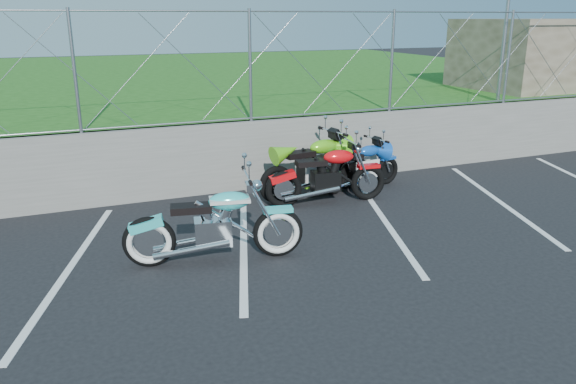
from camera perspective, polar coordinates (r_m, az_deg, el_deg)
name	(u,v)px	position (r m, az deg, el deg)	size (l,w,h in m)	color
ground	(267,267)	(7.48, -2.13, -7.60)	(90.00, 90.00, 0.00)	black
retaining_wall	(200,159)	(10.44, -8.89, 3.28)	(30.00, 0.22, 1.30)	#62635E
grass_field	(129,94)	(20.16, -15.84, 9.60)	(30.00, 20.00, 1.30)	#1E5216
stone_building	(554,53)	(17.50, 25.42, 12.63)	(5.00, 3.00, 1.80)	brown
chain_link_fence	(196,68)	(10.18, -9.33, 12.33)	(28.00, 0.03, 2.00)	gray
sign_pole	(505,33)	(14.01, 21.17, 14.81)	(0.08, 0.08, 3.00)	gray
parking_lines	(317,229)	(8.76, 2.96, -3.75)	(18.29, 4.31, 0.01)	silver
cruiser_turquoise	(217,228)	(7.53, -7.25, -3.61)	(2.38, 0.75, 1.20)	black
naked_orange	(328,178)	(9.82, 4.12, 1.46)	(2.21, 0.75, 1.10)	black
sportbike_green	(315,169)	(10.27, 2.75, 2.40)	(2.25, 0.80, 1.17)	black
sportbike_blue	(362,168)	(10.74, 7.55, 2.42)	(1.83, 0.65, 0.95)	black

